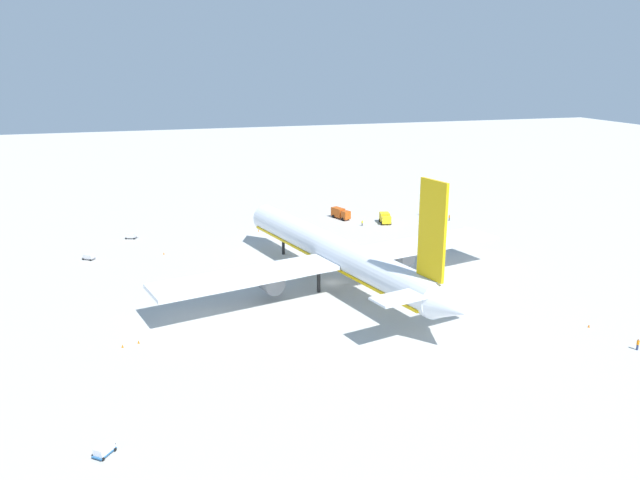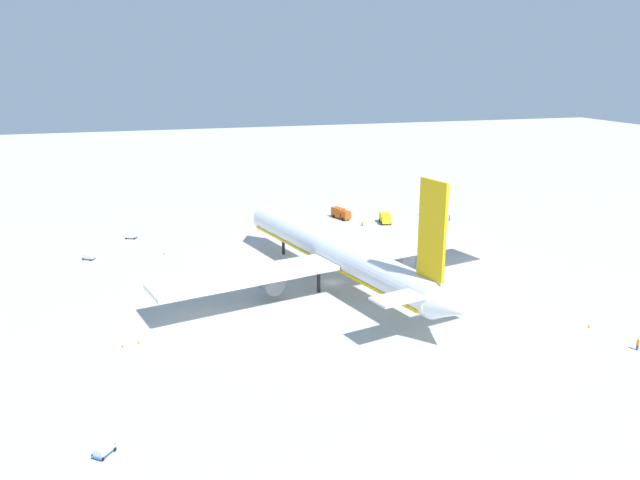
# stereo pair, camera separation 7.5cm
# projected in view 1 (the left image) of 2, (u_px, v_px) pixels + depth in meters

# --- Properties ---
(ground_plane) EXTENTS (600.00, 600.00, 0.00)m
(ground_plane) POSITION_uv_depth(u_px,v_px,m) (333.00, 282.00, 123.81)
(ground_plane) COLOR #B2B2AD
(airliner) EXTENTS (72.35, 74.06, 25.36)m
(airliner) POSITION_uv_depth(u_px,v_px,m) (337.00, 253.00, 120.81)
(airliner) COLOR silver
(airliner) RESTS_ON ground
(service_truck_0) EXTENTS (6.79, 4.14, 2.90)m
(service_truck_0) POSITION_uv_depth(u_px,v_px,m) (340.00, 213.00, 173.14)
(service_truck_0) COLOR #BF4C14
(service_truck_0) RESTS_ON ground
(service_truck_1) EXTENTS (5.44, 3.57, 2.71)m
(service_truck_1) POSITION_uv_depth(u_px,v_px,m) (385.00, 218.00, 168.40)
(service_truck_1) COLOR yellow
(service_truck_1) RESTS_ON ground
(service_van) EXTENTS (4.36, 4.28, 1.97)m
(service_van) POSITION_uv_depth(u_px,v_px,m) (466.00, 232.00, 156.44)
(service_van) COLOR white
(service_van) RESTS_ON ground
(baggage_cart_0) EXTENTS (2.66, 3.03, 1.22)m
(baggage_cart_0) POSITION_uv_depth(u_px,v_px,m) (89.00, 257.00, 137.75)
(baggage_cart_0) COLOR #595B60
(baggage_cart_0) RESTS_ON ground
(baggage_cart_1) EXTENTS (2.88, 2.70, 1.16)m
(baggage_cart_1) POSITION_uv_depth(u_px,v_px,m) (104.00, 449.00, 69.52)
(baggage_cart_1) COLOR #26598C
(baggage_cart_1) RESTS_ON ground
(baggage_cart_2) EXTENTS (2.22, 3.28, 1.35)m
(baggage_cart_2) POSITION_uv_depth(u_px,v_px,m) (131.00, 236.00, 153.95)
(baggage_cart_2) COLOR #595B60
(baggage_cart_2) RESTS_ON ground
(ground_worker_0) EXTENTS (0.42, 0.42, 1.71)m
(ground_worker_0) POSITION_uv_depth(u_px,v_px,m) (449.00, 218.00, 171.31)
(ground_worker_0) COLOR #3F3F47
(ground_worker_0) RESTS_ON ground
(ground_worker_1) EXTENTS (0.45, 0.45, 1.79)m
(ground_worker_1) POSITION_uv_depth(u_px,v_px,m) (638.00, 344.00, 94.65)
(ground_worker_1) COLOR navy
(ground_worker_1) RESTS_ON ground
(ground_worker_2) EXTENTS (0.54, 0.54, 1.79)m
(ground_worker_2) POSITION_uv_depth(u_px,v_px,m) (420.00, 212.00, 177.67)
(ground_worker_2) COLOR navy
(ground_worker_2) RESTS_ON ground
(ground_worker_3) EXTENTS (0.56, 0.56, 1.63)m
(ground_worker_3) POSITION_uv_depth(u_px,v_px,m) (362.00, 223.00, 165.73)
(ground_worker_3) COLOR #3F3F47
(ground_worker_3) RESTS_ON ground
(traffic_cone_0) EXTENTS (0.36, 0.36, 0.55)m
(traffic_cone_0) POSITION_uv_depth(u_px,v_px,m) (164.00, 253.00, 141.47)
(traffic_cone_0) COLOR orange
(traffic_cone_0) RESTS_ON ground
(traffic_cone_1) EXTENTS (0.36, 0.36, 0.55)m
(traffic_cone_1) POSITION_uv_depth(u_px,v_px,m) (139.00, 342.00, 96.98)
(traffic_cone_1) COLOR orange
(traffic_cone_1) RESTS_ON ground
(traffic_cone_2) EXTENTS (0.36, 0.36, 0.55)m
(traffic_cone_2) POSITION_uv_depth(u_px,v_px,m) (122.00, 346.00, 95.60)
(traffic_cone_2) COLOR orange
(traffic_cone_2) RESTS_ON ground
(traffic_cone_3) EXTENTS (0.36, 0.36, 0.55)m
(traffic_cone_3) POSITION_uv_depth(u_px,v_px,m) (589.00, 326.00, 102.84)
(traffic_cone_3) COLOR orange
(traffic_cone_3) RESTS_ON ground
(traffic_cone_4) EXTENTS (0.36, 0.36, 0.55)m
(traffic_cone_4) POSITION_uv_depth(u_px,v_px,m) (259.00, 230.00, 160.59)
(traffic_cone_4) COLOR orange
(traffic_cone_4) RESTS_ON ground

